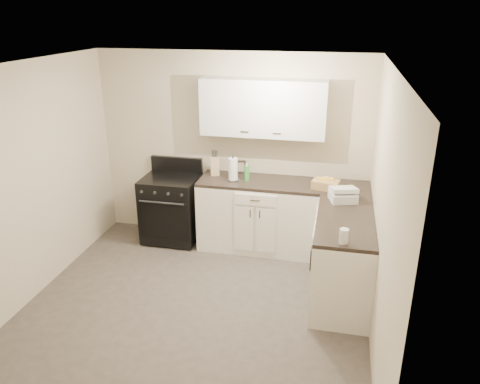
% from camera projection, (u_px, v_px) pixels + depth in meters
% --- Properties ---
extents(floor, '(3.60, 3.60, 0.00)m').
position_uv_depth(floor, '(195.00, 307.00, 4.99)').
color(floor, '#473F38').
rests_on(floor, ground).
extents(ceiling, '(3.60, 3.60, 0.00)m').
position_uv_depth(ceiling, '(185.00, 67.00, 4.08)').
color(ceiling, white).
rests_on(ceiling, wall_back).
extents(wall_back, '(3.60, 0.00, 3.60)m').
position_uv_depth(wall_back, '(232.00, 149.00, 6.17)').
color(wall_back, beige).
rests_on(wall_back, ground).
extents(wall_right, '(0.00, 3.60, 3.60)m').
position_uv_depth(wall_right, '(383.00, 216.00, 4.18)').
color(wall_right, beige).
rests_on(wall_right, ground).
extents(wall_left, '(0.00, 3.60, 3.60)m').
position_uv_depth(wall_left, '(26.00, 186.00, 4.89)').
color(wall_left, beige).
rests_on(wall_left, ground).
extents(wall_front, '(3.60, 0.00, 3.60)m').
position_uv_depth(wall_front, '(101.00, 307.00, 2.90)').
color(wall_front, beige).
rests_on(wall_front, ground).
extents(base_cabinets_back, '(1.55, 0.60, 0.90)m').
position_uv_depth(base_cabinets_back, '(259.00, 216.00, 6.11)').
color(base_cabinets_back, white).
rests_on(base_cabinets_back, floor).
extents(base_cabinets_right, '(0.60, 1.90, 0.90)m').
position_uv_depth(base_cabinets_right, '(342.00, 247.00, 5.31)').
color(base_cabinets_right, white).
rests_on(base_cabinets_right, floor).
extents(countertop_back, '(1.55, 0.60, 0.04)m').
position_uv_depth(countertop_back, '(260.00, 182.00, 5.94)').
color(countertop_back, black).
rests_on(countertop_back, base_cabinets_back).
extents(countertop_right, '(0.60, 1.90, 0.04)m').
position_uv_depth(countertop_right, '(346.00, 209.00, 5.13)').
color(countertop_right, black).
rests_on(countertop_right, base_cabinets_right).
extents(upper_cabinets, '(1.55, 0.30, 0.70)m').
position_uv_depth(upper_cabinets, '(263.00, 108.00, 5.74)').
color(upper_cabinets, silver).
rests_on(upper_cabinets, wall_back).
extents(stove, '(0.72, 0.62, 0.87)m').
position_uv_depth(stove, '(171.00, 208.00, 6.32)').
color(stove, black).
rests_on(stove, floor).
extents(knife_block, '(0.14, 0.13, 0.25)m').
position_uv_depth(knife_block, '(215.00, 166.00, 6.09)').
color(knife_block, '#D8B485').
rests_on(knife_block, countertop_back).
extents(paper_towel, '(0.15, 0.15, 0.29)m').
position_uv_depth(paper_towel, '(233.00, 169.00, 5.91)').
color(paper_towel, white).
rests_on(paper_towel, countertop_back).
extents(soap_bottle, '(0.07, 0.07, 0.20)m').
position_uv_depth(soap_bottle, '(247.00, 173.00, 5.91)').
color(soap_bottle, green).
rests_on(soap_bottle, countertop_back).
extents(picture_frame, '(0.14, 0.07, 0.17)m').
position_uv_depth(picture_frame, '(241.00, 167.00, 6.18)').
color(picture_frame, black).
rests_on(picture_frame, countertop_back).
extents(wicker_basket, '(0.35, 0.27, 0.10)m').
position_uv_depth(wicker_basket, '(326.00, 184.00, 5.66)').
color(wicker_basket, tan).
rests_on(wicker_basket, countertop_right).
extents(countertop_grill, '(0.35, 0.33, 0.10)m').
position_uv_depth(countertop_grill, '(343.00, 197.00, 5.30)').
color(countertop_grill, silver).
rests_on(countertop_grill, countertop_right).
extents(glass_jar, '(0.11, 0.11, 0.14)m').
position_uv_depth(glass_jar, '(344.00, 236.00, 4.33)').
color(glass_jar, silver).
rests_on(glass_jar, countertop_right).
extents(oven_mitt_near, '(0.02, 0.13, 0.23)m').
position_uv_depth(oven_mitt_near, '(311.00, 259.00, 4.90)').
color(oven_mitt_near, black).
rests_on(oven_mitt_near, base_cabinets_right).
extents(oven_mitt_far, '(0.02, 0.15, 0.26)m').
position_uv_depth(oven_mitt_far, '(313.00, 245.00, 5.19)').
color(oven_mitt_far, black).
rests_on(oven_mitt_far, base_cabinets_right).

